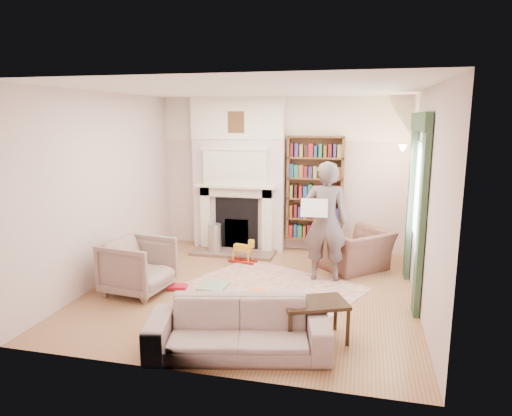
% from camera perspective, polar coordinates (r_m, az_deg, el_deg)
% --- Properties ---
extents(floor, '(4.50, 4.50, 0.00)m').
position_cam_1_polar(floor, '(6.66, -0.50, -10.16)').
color(floor, brown).
rests_on(floor, ground).
extents(ceiling, '(4.50, 4.50, 0.00)m').
position_cam_1_polar(ceiling, '(6.21, -0.55, 14.64)').
color(ceiling, white).
rests_on(ceiling, wall_back).
extents(wall_back, '(4.50, 0.00, 4.50)m').
position_cam_1_polar(wall_back, '(8.47, 3.13, 4.23)').
color(wall_back, silver).
rests_on(wall_back, floor).
extents(wall_front, '(4.50, 0.00, 4.50)m').
position_cam_1_polar(wall_front, '(4.19, -7.92, -3.15)').
color(wall_front, silver).
rests_on(wall_front, floor).
extents(wall_left, '(0.00, 4.50, 4.50)m').
position_cam_1_polar(wall_left, '(7.16, -18.30, 2.39)').
color(wall_left, silver).
rests_on(wall_left, floor).
extents(wall_right, '(0.00, 4.50, 4.50)m').
position_cam_1_polar(wall_right, '(6.16, 20.25, 0.90)').
color(wall_right, silver).
rests_on(wall_right, floor).
extents(fireplace, '(1.70, 0.58, 2.80)m').
position_cam_1_polar(fireplace, '(8.44, -2.15, 4.13)').
color(fireplace, silver).
rests_on(fireplace, floor).
extents(bookcase, '(1.00, 0.24, 1.85)m').
position_cam_1_polar(bookcase, '(8.28, 7.38, 2.43)').
color(bookcase, brown).
rests_on(bookcase, floor).
extents(window, '(0.02, 0.90, 1.30)m').
position_cam_1_polar(window, '(6.54, 19.75, 1.95)').
color(window, silver).
rests_on(window, wall_right).
extents(curtain_left, '(0.07, 0.32, 2.40)m').
position_cam_1_polar(curtain_left, '(5.90, 19.97, -1.50)').
color(curtain_left, '#324D32').
rests_on(curtain_left, floor).
extents(curtain_right, '(0.07, 0.32, 2.40)m').
position_cam_1_polar(curtain_right, '(7.27, 18.76, 0.88)').
color(curtain_right, '#324D32').
rests_on(curtain_right, floor).
extents(pelmet, '(0.09, 1.70, 0.24)m').
position_cam_1_polar(pelmet, '(6.46, 19.90, 10.13)').
color(pelmet, '#324D32').
rests_on(pelmet, wall_right).
extents(wall_sconce, '(0.20, 0.24, 0.24)m').
position_cam_1_polar(wall_sconce, '(7.56, 17.54, 6.70)').
color(wall_sconce, gold).
rests_on(wall_sconce, wall_right).
extents(rug, '(2.85, 2.59, 0.01)m').
position_cam_1_polar(rug, '(6.69, 1.99, -10.01)').
color(rug, beige).
rests_on(rug, floor).
extents(armchair_reading, '(1.33, 1.33, 0.65)m').
position_cam_1_polar(armchair_reading, '(7.58, 12.32, -5.14)').
color(armchair_reading, '#53342C').
rests_on(armchair_reading, floor).
extents(armchair_left, '(0.94, 0.92, 0.76)m').
position_cam_1_polar(armchair_left, '(6.66, -14.50, -7.06)').
color(armchair_left, '#9C9581').
rests_on(armchair_left, floor).
extents(sofa, '(2.00, 1.12, 0.55)m').
position_cam_1_polar(sofa, '(4.93, -2.20, -14.73)').
color(sofa, '#B3A894').
rests_on(sofa, floor).
extents(man_reading, '(0.69, 0.48, 1.81)m').
position_cam_1_polar(man_reading, '(6.88, 8.67, -1.71)').
color(man_reading, '#5C4D49').
rests_on(man_reading, floor).
extents(newspaper, '(0.40, 0.14, 0.26)m').
position_cam_1_polar(newspaper, '(6.64, 7.29, 0.00)').
color(newspaper, silver).
rests_on(newspaper, man_reading).
extents(coffee_table, '(0.82, 0.69, 0.45)m').
position_cam_1_polar(coffee_table, '(5.24, 7.26, -13.78)').
color(coffee_table, '#302111').
rests_on(coffee_table, floor).
extents(paraffin_heater, '(0.29, 0.29, 0.55)m').
position_cam_1_polar(paraffin_heater, '(8.30, -5.17, -3.85)').
color(paraffin_heater, '#B8BCC1').
rests_on(paraffin_heater, floor).
extents(rocking_horse, '(0.51, 0.29, 0.42)m').
position_cam_1_polar(rocking_horse, '(7.77, -1.67, -5.36)').
color(rocking_horse, gold).
rests_on(rocking_horse, rug).
extents(board_game, '(0.41, 0.41, 0.03)m').
position_cam_1_polar(board_game, '(6.74, -5.38, -9.71)').
color(board_game, '#D0CA49').
rests_on(board_game, rug).
extents(game_box_lid, '(0.30, 0.23, 0.04)m').
position_cam_1_polar(game_box_lid, '(6.76, -9.79, -9.69)').
color(game_box_lid, '#A41225').
rests_on(game_box_lid, rug).
extents(comic_annuals, '(0.91, 0.85, 0.02)m').
position_cam_1_polar(comic_annuals, '(6.27, 0.20, -11.39)').
color(comic_annuals, red).
rests_on(comic_annuals, rug).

